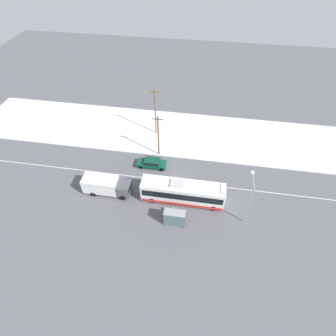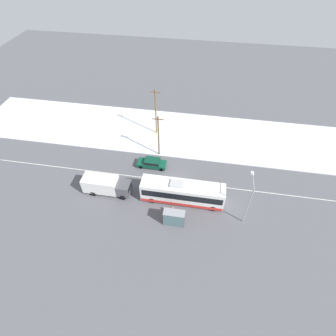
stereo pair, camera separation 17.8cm
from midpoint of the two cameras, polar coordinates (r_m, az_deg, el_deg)
The scene contains 11 objects.
ground_plane at distance 40.84m, azimuth 1.98°, elevation -2.96°, with size 120.00×120.00×0.00m, color #56565B.
snow_lot at distance 49.56m, azimuth 3.93°, elevation 7.42°, with size 80.00×13.28×0.12m.
lane_marking_center at distance 40.84m, azimuth 1.98°, elevation -2.96°, with size 60.00×0.12×0.00m.
city_bus at distance 37.23m, azimuth 3.30°, elevation -5.33°, with size 11.73×2.57×3.56m.
box_truck at distance 39.34m, azimuth -13.25°, elevation -3.59°, with size 6.95×2.30×2.80m.
sedan_car at distance 42.65m, azimuth -3.39°, elevation 1.16°, with size 4.68×1.80×1.45m.
pedestrian_at_stop at distance 36.13m, azimuth 1.14°, elevation -9.15°, with size 0.64×0.29×1.79m.
bus_shelter at distance 34.77m, azimuth 1.41°, elevation -10.69°, with size 2.84×1.20×2.40m.
streetlamp at distance 34.75m, azimuth 17.44°, elevation -6.06°, with size 0.36×3.08×6.92m.
utility_pole_roadside at distance 42.58m, azimuth -1.95°, elevation 7.03°, with size 1.80×0.24×7.78m.
utility_pole_snowlot at distance 47.10m, azimuth -2.56°, elevation 12.14°, with size 1.80×0.24×8.97m.
Camera 2 is at (3.10, -26.90, 30.57)m, focal length 28.00 mm.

